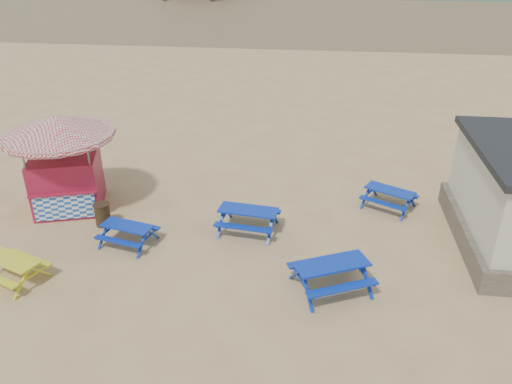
# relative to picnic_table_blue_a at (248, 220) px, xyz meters

# --- Properties ---
(ground) EXTENTS (400.00, 400.00, 0.00)m
(ground) POSITION_rel_picnic_table_blue_a_xyz_m (-0.38, -0.73, -0.39)
(ground) COLOR tan
(ground) RESTS_ON ground
(wet_sand) EXTENTS (400.00, 400.00, 0.00)m
(wet_sand) POSITION_rel_picnic_table_blue_a_xyz_m (-0.38, 54.27, -0.38)
(wet_sand) COLOR brown
(wet_sand) RESTS_ON ground
(picnic_table_blue_a) EXTENTS (2.00, 1.68, 0.77)m
(picnic_table_blue_a) POSITION_rel_picnic_table_blue_a_xyz_m (0.00, 0.00, 0.00)
(picnic_table_blue_a) COLOR #011E99
(picnic_table_blue_a) RESTS_ON ground
(picnic_table_blue_b) EXTENTS (2.09, 1.96, 0.69)m
(picnic_table_blue_b) POSITION_rel_picnic_table_blue_a_xyz_m (4.58, 2.13, -0.04)
(picnic_table_blue_b) COLOR #011E99
(picnic_table_blue_b) RESTS_ON ground
(picnic_table_blue_c) EXTENTS (1.73, 1.50, 0.64)m
(picnic_table_blue_c) POSITION_rel_picnic_table_blue_a_xyz_m (7.45, 1.04, -0.06)
(picnic_table_blue_c) COLOR #011E99
(picnic_table_blue_c) RESTS_ON ground
(picnic_table_blue_d) EXTENTS (1.80, 1.58, 0.65)m
(picnic_table_blue_d) POSITION_rel_picnic_table_blue_a_xyz_m (-3.50, -1.23, -0.06)
(picnic_table_blue_d) COLOR #011E99
(picnic_table_blue_d) RESTS_ON ground
(picnic_table_blue_e) EXTENTS (2.42, 2.24, 0.81)m
(picnic_table_blue_e) POSITION_rel_picnic_table_blue_a_xyz_m (2.59, -2.65, 0.02)
(picnic_table_blue_e) COLOR #011E99
(picnic_table_blue_e) RESTS_ON ground
(picnic_table_yellow) EXTENTS (1.93, 1.76, 0.66)m
(picnic_table_yellow) POSITION_rel_picnic_table_blue_a_xyz_m (-5.92, -3.38, -0.05)
(picnic_table_yellow) COLOR #C0C80F
(picnic_table_yellow) RESTS_ON ground
(ice_cream_kiosk) EXTENTS (4.60, 4.60, 3.27)m
(ice_cream_kiosk) POSITION_rel_picnic_table_blue_a_xyz_m (-6.32, 0.82, 1.67)
(ice_cream_kiosk) COLOR maroon
(ice_cream_kiosk) RESTS_ON ground
(litter_bin) EXTENTS (0.53, 0.53, 0.77)m
(litter_bin) POSITION_rel_picnic_table_blue_a_xyz_m (-4.71, -0.26, 0.01)
(litter_bin) COLOR #332912
(litter_bin) RESTS_ON ground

